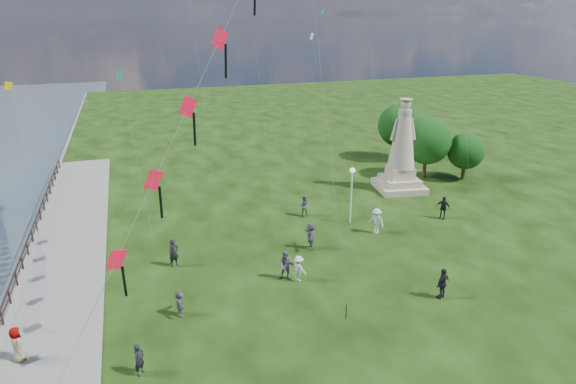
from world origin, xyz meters
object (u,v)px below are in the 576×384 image
object	(u,v)px
lamppost	(352,184)
person_1	(286,265)
person_11	(311,236)
person_7	(304,205)
person_6	(174,253)
person_5	(180,303)
person_8	(376,221)
person_0	(139,359)
statue	(401,156)
person_10	(18,346)
person_2	(298,269)
person_9	(443,208)
person_3	(443,283)

from	to	relation	value
lamppost	person_1	world-z (taller)	lamppost
person_11	person_7	bearing A→B (deg)	175.58
person_1	person_6	size ratio (longest dim) A/B	1.04
person_5	person_8	world-z (taller)	person_8
person_5	person_11	distance (m)	10.53
person_0	statue	bearing A→B (deg)	-11.70
person_1	person_8	distance (m)	9.18
person_1	person_10	bearing A→B (deg)	-141.65
person_0	person_10	size ratio (longest dim) A/B	0.91
person_6	person_8	distance (m)	14.37
person_8	statue	bearing A→B (deg)	108.00
person_11	person_2	bearing A→B (deg)	-19.44
person_0	person_6	size ratio (longest dim) A/B	0.86
person_5	person_8	bearing A→B (deg)	-63.98
statue	lamppost	bearing A→B (deg)	-135.07
person_8	person_1	bearing A→B (deg)	-95.24
person_9	statue	bearing A→B (deg)	139.30
lamppost	person_1	distance (m)	9.91
person_5	person_11	bearing A→B (deg)	-57.12
person_1	person_2	bearing A→B (deg)	-4.95
person_2	statue	bearing A→B (deg)	-86.52
person_8	person_9	world-z (taller)	person_8
person_3	person_9	size ratio (longest dim) A/B	1.01
person_5	person_9	bearing A→B (deg)	-68.13
lamppost	person_11	size ratio (longest dim) A/B	2.28
person_7	person_11	size ratio (longest dim) A/B	0.89
person_1	person_3	bearing A→B (deg)	-5.47
lamppost	statue	bearing A→B (deg)	35.85
statue	person_2	world-z (taller)	statue
person_3	person_5	world-z (taller)	person_3
person_11	person_3	bearing A→B (deg)	42.05
person_6	person_9	size ratio (longest dim) A/B	0.99
person_0	person_9	distance (m)	25.28
person_1	person_8	bearing A→B (deg)	52.57
person_1	person_5	bearing A→B (deg)	-139.41
person_9	person_5	bearing A→B (deg)	-110.78
statue	person_9	size ratio (longest dim) A/B	4.47
statue	person_8	size ratio (longest dim) A/B	4.30
person_8	person_11	size ratio (longest dim) A/B	0.99
person_5	person_0	bearing A→B (deg)	155.12
person_7	person_10	size ratio (longest dim) A/B	0.99
person_7	statue	bearing A→B (deg)	-149.67
person_1	person_8	world-z (taller)	person_8
person_2	person_9	bearing A→B (deg)	-106.56
person_0	person_3	xyz separation A→B (m)	(16.25, 0.95, 0.14)
person_5	person_7	bearing A→B (deg)	-41.28
person_6	person_10	distance (m)	10.28
person_0	person_6	xyz separation A→B (m)	(2.49, 9.43, 0.13)
person_6	person_9	xyz separation A→B (m)	(20.53, 1.01, 0.01)
person_3	person_8	size ratio (longest dim) A/B	0.97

